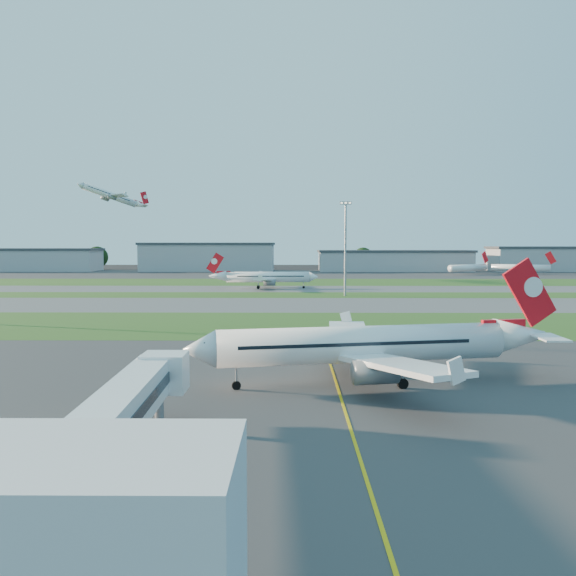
{
  "coord_description": "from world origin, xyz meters",
  "views": [
    {
      "loc": [
        0.6,
        -46.01,
        14.01
      ],
      "look_at": [
        -0.18,
        45.11,
        7.0
      ],
      "focal_mm": 35.0,
      "sensor_mm": 36.0,
      "label": 1
    }
  ],
  "objects_px": {
    "airliner_parked": "(365,345)",
    "mini_jet_near": "(468,268)",
    "jet_bridge": "(108,423)",
    "light_mast_centre": "(345,242)",
    "mini_jet_far": "(521,268)",
    "airliner_taxiing": "(267,277)"
  },
  "relations": [
    {
      "from": "jet_bridge",
      "to": "airliner_taxiing",
      "type": "distance_m",
      "value": 149.12
    },
    {
      "from": "airliner_parked",
      "to": "light_mast_centre",
      "type": "xyz_separation_m",
      "value": [
        7.14,
        98.26,
        10.86
      ]
    },
    {
      "from": "mini_jet_far",
      "to": "mini_jet_near",
      "type": "bearing_deg",
      "value": -160.75
    },
    {
      "from": "jet_bridge",
      "to": "airliner_parked",
      "type": "bearing_deg",
      "value": 54.73
    },
    {
      "from": "jet_bridge",
      "to": "mini_jet_near",
      "type": "relative_size",
      "value": 1.11
    },
    {
      "from": "airliner_taxiing",
      "to": "mini_jet_far",
      "type": "height_order",
      "value": "airliner_taxiing"
    },
    {
      "from": "airliner_parked",
      "to": "airliner_taxiing",
      "type": "height_order",
      "value": "airliner_parked"
    },
    {
      "from": "jet_bridge",
      "to": "airliner_taxiing",
      "type": "height_order",
      "value": "airliner_taxiing"
    },
    {
      "from": "airliner_parked",
      "to": "light_mast_centre",
      "type": "relative_size",
      "value": 1.39
    },
    {
      "from": "light_mast_centre",
      "to": "mini_jet_far",
      "type": "bearing_deg",
      "value": 50.23
    },
    {
      "from": "airliner_taxiing",
      "to": "light_mast_centre",
      "type": "height_order",
      "value": "light_mast_centre"
    },
    {
      "from": "airliner_taxiing",
      "to": "mini_jet_far",
      "type": "bearing_deg",
      "value": -146.34
    },
    {
      "from": "light_mast_centre",
      "to": "airliner_parked",
      "type": "bearing_deg",
      "value": -94.16
    },
    {
      "from": "airliner_parked",
      "to": "airliner_taxiing",
      "type": "relative_size",
      "value": 1.08
    },
    {
      "from": "mini_jet_far",
      "to": "airliner_taxiing",
      "type": "bearing_deg",
      "value": -125.33
    },
    {
      "from": "jet_bridge",
      "to": "airliner_taxiing",
      "type": "relative_size",
      "value": 0.81
    },
    {
      "from": "airliner_taxiing",
      "to": "jet_bridge",
      "type": "bearing_deg",
      "value": 86.19
    },
    {
      "from": "airliner_taxiing",
      "to": "mini_jet_near",
      "type": "distance_m",
      "value": 125.73
    },
    {
      "from": "airliner_taxiing",
      "to": "light_mast_centre",
      "type": "distance_m",
      "value": 36.21
    },
    {
      "from": "airliner_taxiing",
      "to": "airliner_parked",
      "type": "bearing_deg",
      "value": 94.14
    },
    {
      "from": "airliner_parked",
      "to": "mini_jet_near",
      "type": "bearing_deg",
      "value": 59.38
    },
    {
      "from": "airliner_parked",
      "to": "mini_jet_near",
      "type": "distance_m",
      "value": 223.63
    }
  ]
}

